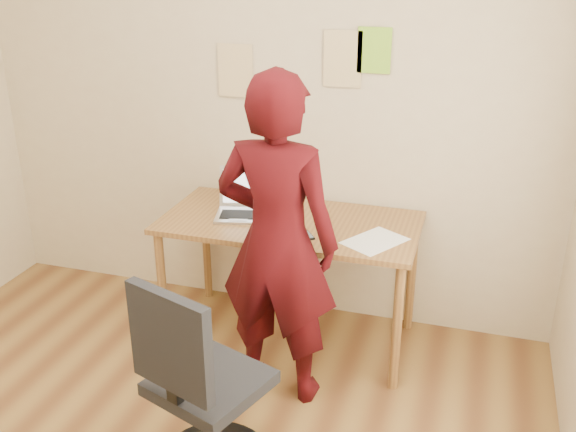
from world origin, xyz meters
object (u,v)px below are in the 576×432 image
(desk, at_px, (290,235))
(person, at_px, (277,242))
(office_chair, at_px, (200,397))
(laptop, at_px, (247,205))
(phone, at_px, (306,235))

(desk, xyz_separation_m, person, (0.08, -0.47, 0.17))
(office_chair, bearing_deg, laptop, 120.04)
(desk, distance_m, office_chair, 1.16)
(desk, relative_size, laptop, 3.55)
(phone, relative_size, person, 0.08)
(office_chair, height_order, person, person)
(person, bearing_deg, phone, -98.84)
(desk, bearing_deg, laptop, 174.00)
(desk, xyz_separation_m, office_chair, (-0.04, -1.14, -0.25))
(desk, height_order, laptop, laptop)
(person, bearing_deg, desk, -77.40)
(phone, xyz_separation_m, person, (-0.06, -0.29, 0.08))
(desk, xyz_separation_m, phone, (0.14, -0.18, 0.09))
(desk, distance_m, person, 0.50)
(office_chair, bearing_deg, person, 99.42)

